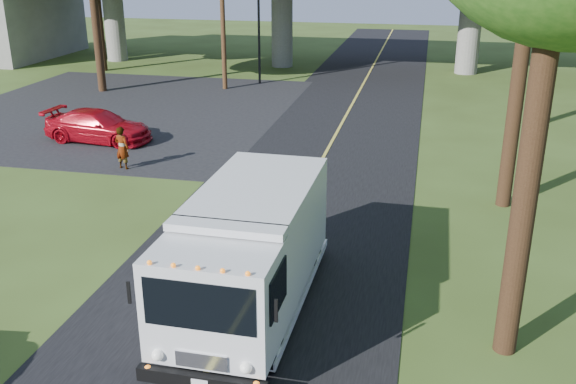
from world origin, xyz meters
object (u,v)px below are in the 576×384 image
(step_van, at_px, (250,249))
(red_sedan, at_px, (98,126))
(utility_pole, at_px, (222,5))
(traffic_signal, at_px, (259,28))
(pedestrian, at_px, (122,148))

(step_van, relative_size, red_sedan, 1.44)
(red_sedan, bearing_deg, utility_pole, -5.22)
(traffic_signal, relative_size, utility_pole, 0.58)
(traffic_signal, bearing_deg, utility_pole, -126.87)
(traffic_signal, relative_size, step_van, 0.82)
(pedestrian, bearing_deg, red_sedan, -35.66)
(utility_pole, bearing_deg, pedestrian, -87.25)
(traffic_signal, xyz_separation_m, red_sedan, (-3.36, -13.20, -2.56))
(traffic_signal, xyz_separation_m, pedestrian, (-0.81, -16.27, -2.42))
(utility_pole, distance_m, step_van, 24.07)
(utility_pole, relative_size, pedestrian, 5.77)
(utility_pole, height_order, red_sedan, utility_pole)
(traffic_signal, height_order, utility_pole, utility_pole)
(red_sedan, bearing_deg, traffic_signal, -10.07)
(traffic_signal, distance_m, step_van, 25.41)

